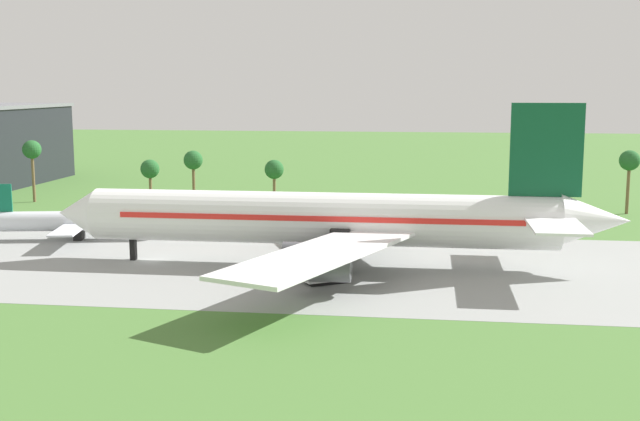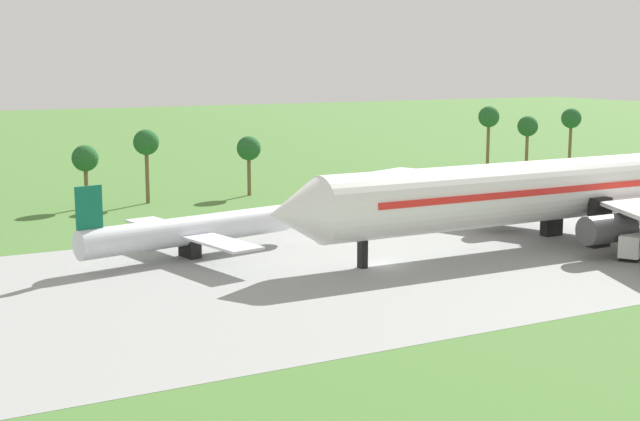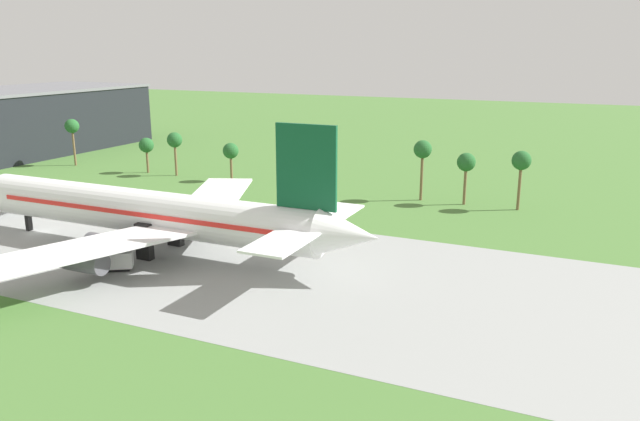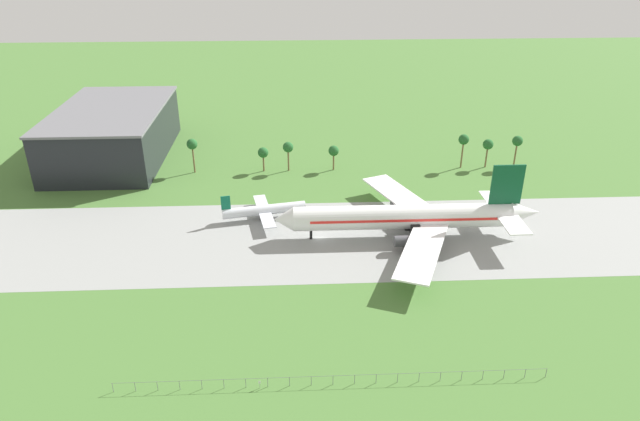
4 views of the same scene
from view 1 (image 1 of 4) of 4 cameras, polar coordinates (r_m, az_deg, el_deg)
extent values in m
plane|color=#477233|center=(106.63, -12.01, -3.50)|extent=(600.00, 600.00, 0.00)
cube|color=gray|center=(106.62, -12.01, -3.50)|extent=(320.00, 44.00, 0.02)
cylinder|color=white|center=(100.34, 0.00, -0.56)|extent=(58.44, 6.56, 6.56)
cone|color=white|center=(109.17, -16.81, -0.18)|extent=(5.25, 6.43, 6.43)
cone|color=white|center=(101.43, 19.01, -0.67)|extent=(8.21, 6.24, 6.24)
cube|color=red|center=(100.26, 0.00, -0.29)|extent=(49.67, 6.70, 0.66)
cube|color=#0F4C2D|center=(99.41, 15.81, 4.16)|extent=(8.53, 0.50, 11.16)
cube|color=white|center=(100.36, 15.80, -0.33)|extent=(5.91, 26.26, 0.30)
cube|color=white|center=(85.18, 0.15, -3.05)|extent=(19.51, 31.89, 0.44)
cube|color=white|center=(115.45, 2.15, 0.09)|extent=(19.51, 31.89, 0.44)
cylinder|color=#4C4C51|center=(93.28, -0.84, -3.18)|extent=(5.91, 2.95, 2.95)
cylinder|color=#4C4C51|center=(86.58, 0.26, -4.13)|extent=(5.91, 2.95, 2.95)
cylinder|color=#4C4C51|center=(108.60, 0.38, -1.46)|extent=(5.91, 2.95, 2.95)
cylinder|color=#4C4C51|center=(114.73, 2.11, -0.91)|extent=(5.91, 2.95, 2.95)
cube|color=black|center=(106.94, -13.16, -2.03)|extent=(0.70, 0.90, 5.38)
cube|color=black|center=(97.09, 1.43, -2.90)|extent=(2.40, 1.20, 5.38)
cube|color=black|center=(104.13, 1.86, -2.09)|extent=(2.40, 1.20, 5.38)
cylinder|color=silver|center=(123.25, -16.79, -0.72)|extent=(24.03, 7.37, 2.92)
cube|color=#0F6647|center=(125.72, -21.64, 0.84)|extent=(2.63, 0.73, 4.09)
cube|color=silver|center=(123.30, -16.79, -0.85)|extent=(7.49, 21.79, 0.24)
cube|color=black|center=(123.48, -16.77, -1.35)|extent=(1.67, 2.81, 2.78)
cube|color=black|center=(92.32, 0.48, -5.10)|extent=(4.78, 3.95, 0.40)
cube|color=white|center=(92.02, 0.48, -4.31)|extent=(5.56, 4.55, 2.21)
cube|color=black|center=(91.34, -0.35, -4.19)|extent=(2.67, 2.72, 0.90)
cylinder|color=brown|center=(151.74, 21.05, 1.44)|extent=(0.56, 0.56, 8.90)
sphere|color=#235B28|center=(151.22, 21.16, 3.34)|extent=(3.60, 3.60, 3.60)
cylinder|color=brown|center=(165.96, -19.71, 2.24)|extent=(0.56, 0.56, 9.66)
sphere|color=#235B28|center=(165.47, -19.81, 4.10)|extent=(3.60, 3.60, 3.60)
cylinder|color=brown|center=(156.73, -11.96, 1.57)|extent=(0.56, 0.56, 6.21)
sphere|color=#235B28|center=(156.32, -12.00, 2.91)|extent=(3.60, 3.60, 3.60)
cylinder|color=brown|center=(150.39, -3.27, 1.49)|extent=(0.56, 0.56, 6.44)
sphere|color=#235B28|center=(149.95, -3.28, 2.94)|extent=(3.60, 3.60, 3.60)
cylinder|color=brown|center=(153.98, -8.97, 1.86)|extent=(0.56, 0.56, 8.00)
sphere|color=#235B28|center=(153.49, -9.01, 3.57)|extent=(3.60, 3.60, 3.60)
cylinder|color=brown|center=(148.43, 13.95, 1.79)|extent=(0.56, 0.56, 9.75)
sphere|color=#235B28|center=(147.88, 14.03, 3.89)|extent=(3.60, 3.60, 3.60)
cylinder|color=brown|center=(149.76, 17.25, 1.34)|extent=(0.56, 0.56, 7.82)
sphere|color=#235B28|center=(149.27, 17.33, 3.06)|extent=(3.60, 3.60, 3.60)
camera|label=2|loc=(85.33, -64.62, 2.10)|focal=50.00mm
camera|label=3|loc=(55.87, 70.14, 10.79)|focal=35.00mm
camera|label=4|loc=(76.97, -129.90, 38.63)|focal=32.00mm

